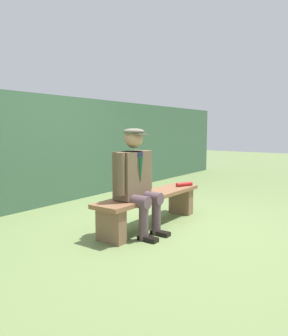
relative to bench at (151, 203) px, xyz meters
name	(u,v)px	position (x,y,z in m)	size (l,w,h in m)	color
ground_plane	(151,226)	(0.00, 0.00, -0.30)	(30.00, 30.00, 0.00)	olive
bench	(151,203)	(0.00, 0.00, 0.00)	(1.89, 0.41, 0.43)	brown
seated_man	(136,177)	(0.40, 0.05, 0.40)	(0.64, 0.57, 1.28)	brown
rolled_magazine	(184,184)	(-0.75, 0.08, 0.16)	(0.06, 0.06, 0.27)	#B21E1E
stadium_wall	(45,150)	(0.00, -2.15, 0.62)	(12.00, 0.24, 1.83)	#3B5D44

